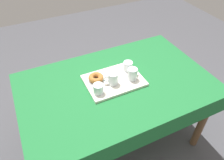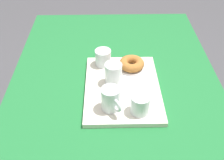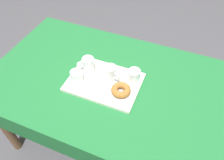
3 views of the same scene
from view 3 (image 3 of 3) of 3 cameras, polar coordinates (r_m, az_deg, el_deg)
ground_plane at (r=2.02m, az=-1.36°, el=-14.02°), size 6.00×6.00×0.00m
dining_table at (r=1.48m, az=-1.80°, el=-2.07°), size 1.51×0.96×0.74m
serving_tray at (r=1.39m, az=-2.01°, el=-0.56°), size 0.45×0.32×0.02m
tea_mug_left at (r=1.36m, az=-0.38°, el=1.77°), size 0.11×0.08×0.10m
tea_mug_right at (r=1.42m, az=-6.23°, el=3.97°), size 0.11×0.08×0.10m
water_glass_near at (r=1.37m, az=-9.09°, el=0.80°), size 0.08×0.08×0.08m
water_glass_far at (r=1.37m, az=5.73°, el=1.17°), size 0.08×0.08×0.08m
donut_plate_left at (r=1.31m, az=2.30°, el=-3.28°), size 0.13×0.13×0.01m
sugar_donut_left at (r=1.30m, az=2.33°, el=-2.62°), size 0.12×0.12×0.04m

